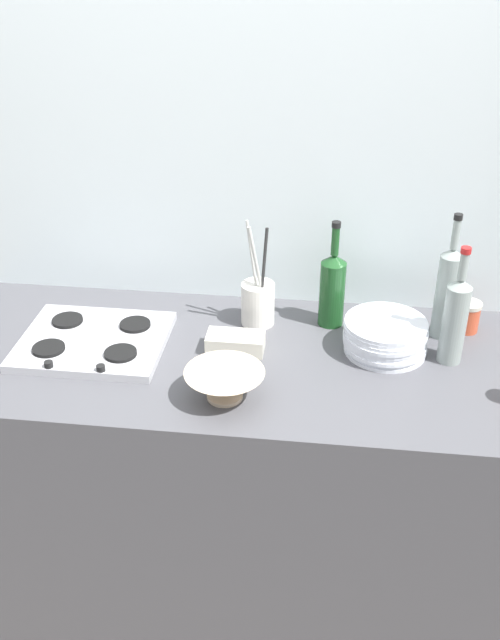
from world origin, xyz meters
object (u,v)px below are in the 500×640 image
at_px(wine_bottle_leftmost, 447,291).
at_px(mixing_bowl, 225,383).
at_px(stovetop_hob, 94,341).
at_px(wine_bottle_mid_right, 455,318).
at_px(condiment_jar_front, 468,316).
at_px(plate_stack, 385,337).
at_px(utensil_crock, 258,302).
at_px(wine_bottle_mid_left, 332,288).
at_px(butter_dish, 235,343).

xyz_separation_m(wine_bottle_leftmost, mixing_bowl, (-0.58, -0.38, -0.10)).
bearing_deg(mixing_bowl, stovetop_hob, 153.56).
xyz_separation_m(wine_bottle_mid_right, condiment_jar_front, (0.07, 0.17, -0.09)).
bearing_deg(condiment_jar_front, stovetop_hob, -168.66).
xyz_separation_m(stovetop_hob, mixing_bowl, (0.41, -0.21, 0.03)).
relative_size(wine_bottle_leftmost, wine_bottle_mid_right, 1.11).
bearing_deg(plate_stack, condiment_jar_front, 30.80).
height_order(wine_bottle_mid_right, condiment_jar_front, wine_bottle_mid_right).
bearing_deg(stovetop_hob, utensil_crock, 21.93).
bearing_deg(condiment_jar_front, mixing_bowl, -147.51).
bearing_deg(plate_stack, wine_bottle_mid_left, 138.29).
xyz_separation_m(utensil_crock, condiment_jar_front, (0.62, 0.03, -0.02)).
height_order(wine_bottle_leftmost, wine_bottle_mid_left, wine_bottle_leftmost).
xyz_separation_m(wine_bottle_mid_left, utensil_crock, (-0.22, -0.02, -0.05)).
bearing_deg(plate_stack, stovetop_hob, -175.27).
relative_size(wine_bottle_mid_right, butter_dish, 2.11).
bearing_deg(butter_dish, wine_bottle_mid_left, 35.26).
relative_size(stovetop_hob, wine_bottle_mid_right, 1.20).
relative_size(wine_bottle_leftmost, mixing_bowl, 1.83).
bearing_deg(wine_bottle_mid_left, condiment_jar_front, 1.23).
bearing_deg(utensil_crock, butter_dish, -105.42).
xyz_separation_m(wine_bottle_mid_left, mixing_bowl, (-0.26, -0.41, -0.08)).
distance_m(butter_dish, condiment_jar_front, 0.69).
bearing_deg(butter_dish, wine_bottle_leftmost, 15.05).
distance_m(wine_bottle_mid_left, utensil_crock, 0.22).
bearing_deg(condiment_jar_front, wine_bottle_mid_left, -178.77).
distance_m(plate_stack, wine_bottle_leftmost, 0.22).
bearing_deg(condiment_jar_front, plate_stack, -149.20).
relative_size(stovetop_hob, plate_stack, 1.73).
height_order(butter_dish, utensil_crock, utensil_crock).
height_order(wine_bottle_mid_right, utensil_crock, wine_bottle_mid_right).
bearing_deg(butter_dish, wine_bottle_mid_right, 2.23).
xyz_separation_m(plate_stack, mixing_bowl, (-0.41, -0.27, -0.00)).
distance_m(wine_bottle_mid_right, mixing_bowl, 0.65).
distance_m(stovetop_hob, condiment_jar_front, 1.09).
xyz_separation_m(wine_bottle_leftmost, wine_bottle_mid_left, (-0.32, 0.03, -0.03)).
bearing_deg(wine_bottle_mid_left, wine_bottle_leftmost, -4.95).
xyz_separation_m(plate_stack, butter_dish, (-0.42, -0.05, -0.02)).
height_order(stovetop_hob, butter_dish, butter_dish).
xyz_separation_m(wine_bottle_mid_right, butter_dish, (-0.59, -0.02, -0.11)).
bearing_deg(mixing_bowl, wine_bottle_mid_left, 57.84).
relative_size(stovetop_hob, wine_bottle_mid_left, 1.25).
relative_size(plate_stack, wine_bottle_mid_right, 0.70).
height_order(plate_stack, wine_bottle_leftmost, wine_bottle_leftmost).
bearing_deg(stovetop_hob, mixing_bowl, -26.44).
relative_size(plate_stack, wine_bottle_mid_left, 0.72).
xyz_separation_m(butter_dish, condiment_jar_front, (0.66, 0.19, 0.02)).
bearing_deg(butter_dish, mixing_bowl, -88.99).
bearing_deg(butter_dish, condiment_jar_front, 16.33).
distance_m(wine_bottle_leftmost, condiment_jar_front, 0.13).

